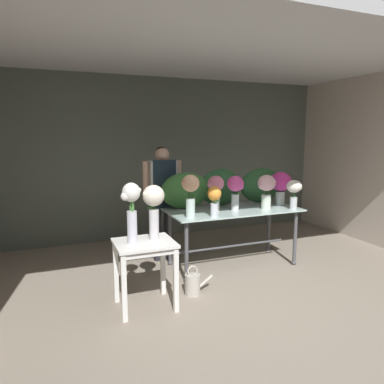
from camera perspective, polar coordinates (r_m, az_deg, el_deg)
The scene contains 18 objects.
ground_plane at distance 5.07m, azimuth 3.61°, elevation -11.94°, with size 8.21×8.21×0.00m, color gray.
wall_back at distance 6.47m, azimuth -3.36°, elevation 5.45°, with size 5.95×0.12×2.81m, color slate.
wall_right at distance 6.59m, azimuth 27.90°, elevation 4.46°, with size 0.12×3.85×2.81m, color beige.
ceiling_slab at distance 4.84m, azimuth 3.99°, elevation 21.58°, with size 6.07×3.85×0.12m, color silver.
display_table_glass at distance 4.98m, azimuth 6.59°, elevation -4.20°, with size 1.83×0.85×0.81m.
side_table_white at distance 3.82m, azimuth -7.64°, elevation -9.53°, with size 0.62×0.54×0.72m.
florist at distance 5.11m, azimuth -4.74°, elevation 0.12°, with size 0.57×0.24×1.66m.
foliage_backdrop at distance 5.16m, azimuth 4.82°, elevation 0.70°, with size 1.94×0.29×0.53m.
vase_peach_freesia at distance 4.37m, azimuth -0.27°, elevation 0.17°, with size 0.23×0.22×0.53m.
vase_blush_dahlias at distance 4.99m, azimuth 11.88°, elevation 0.67°, with size 0.28×0.25×0.47m.
vase_ivory_stock at distance 5.07m, azimuth 16.07°, elevation 0.32°, with size 0.22×0.21×0.40m.
vase_rosy_anemones at distance 4.76m, azimuth 3.80°, elevation 0.62°, with size 0.25×0.22×0.48m.
vase_fuchsia_snapdragons at distance 4.84m, azimuth 7.02°, elevation 0.62°, with size 0.23×0.23×0.47m.
vase_magenta_peonies at distance 5.32m, azimuth 14.08°, elevation 1.23°, with size 0.33×0.30×0.48m.
vase_sunset_lilies at distance 4.44m, azimuth 3.60°, elevation -1.03°, with size 0.17×0.17×0.39m.
vase_white_roses_tall at distance 3.66m, azimuth -9.71°, elevation -2.46°, with size 0.21×0.18×0.63m.
vase_cream_lisianthus_tall at distance 3.77m, azimuth -6.22°, elevation -1.99°, with size 0.24×0.23×0.58m.
watering_can at distance 4.24m, azimuth 0.15°, elevation -14.47°, with size 0.35×0.18×0.34m.
Camera 1 is at (-2.03, -2.40, 1.83)m, focal length 33.23 mm.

